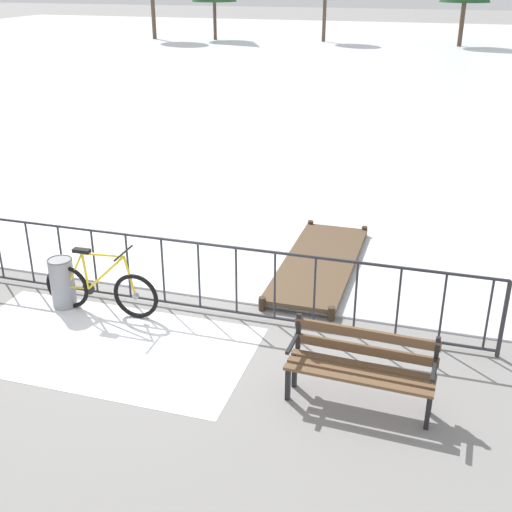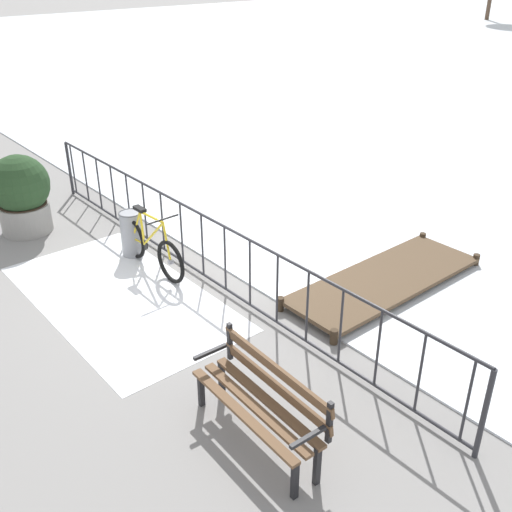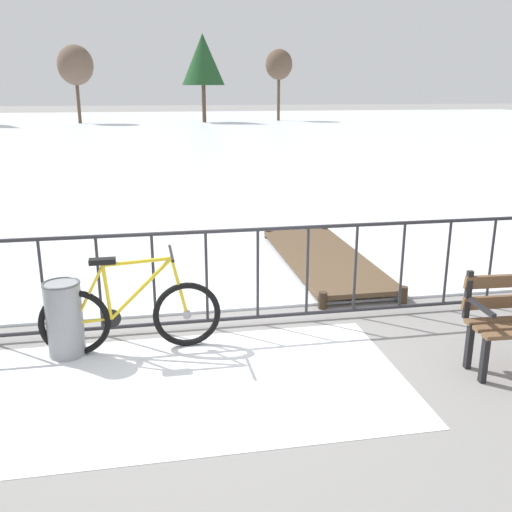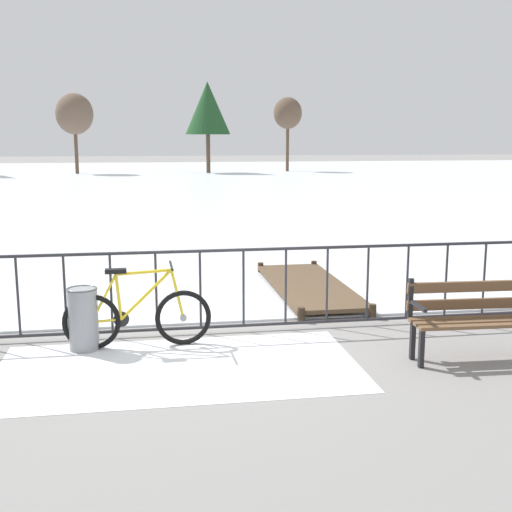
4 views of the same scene
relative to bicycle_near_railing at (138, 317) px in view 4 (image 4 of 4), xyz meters
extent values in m
plane|color=gray|center=(0.77, 0.41, -0.37)|extent=(160.00, 160.00, 0.00)
cube|color=silver|center=(0.77, 28.81, -0.35)|extent=(80.00, 56.00, 0.03)
cube|color=white|center=(0.44, -0.79, -0.36)|extent=(3.83, 2.03, 0.01)
cylinder|color=#2D2D33|center=(0.77, 0.41, 0.68)|extent=(9.00, 0.04, 0.04)
cylinder|color=#2D2D33|center=(0.77, 0.41, -0.29)|extent=(9.00, 0.04, 0.04)
cylinder|color=#2D2D33|center=(-1.39, 0.41, 0.20)|extent=(0.03, 0.03, 0.97)
cylinder|color=#2D2D33|center=(-0.85, 0.41, 0.20)|extent=(0.03, 0.03, 0.97)
cylinder|color=#2D2D33|center=(-0.31, 0.41, 0.20)|extent=(0.03, 0.03, 0.97)
cylinder|color=#2D2D33|center=(0.23, 0.41, 0.20)|extent=(0.03, 0.03, 0.97)
cylinder|color=#2D2D33|center=(0.77, 0.41, 0.20)|extent=(0.03, 0.03, 0.97)
cylinder|color=#2D2D33|center=(1.31, 0.41, 0.20)|extent=(0.03, 0.03, 0.97)
cylinder|color=#2D2D33|center=(1.85, 0.41, 0.20)|extent=(0.03, 0.03, 0.97)
cylinder|color=#2D2D33|center=(2.39, 0.41, 0.20)|extent=(0.03, 0.03, 0.97)
cylinder|color=#2D2D33|center=(2.93, 0.41, 0.20)|extent=(0.03, 0.03, 0.97)
cylinder|color=#2D2D33|center=(3.47, 0.41, 0.20)|extent=(0.03, 0.03, 0.97)
cylinder|color=#2D2D33|center=(4.01, 0.41, 0.20)|extent=(0.03, 0.03, 0.97)
cylinder|color=#2D2D33|center=(4.55, 0.41, 0.20)|extent=(0.03, 0.03, 0.97)
torus|color=black|center=(-0.52, -0.01, -0.04)|extent=(0.66, 0.07, 0.66)
cylinder|color=gray|center=(-0.52, -0.01, -0.04)|extent=(0.08, 0.06, 0.08)
torus|color=black|center=(0.53, 0.01, -0.04)|extent=(0.66, 0.07, 0.66)
cylinder|color=gray|center=(0.53, 0.01, -0.04)|extent=(0.08, 0.06, 0.08)
cylinder|color=yellow|center=(-0.21, 0.00, 0.25)|extent=(0.08, 0.04, 0.53)
cylinder|color=yellow|center=(0.11, 0.00, 0.26)|extent=(0.61, 0.05, 0.59)
cylinder|color=yellow|center=(0.09, 0.00, 0.53)|extent=(0.63, 0.05, 0.07)
cylinder|color=yellow|center=(-0.35, -0.01, -0.03)|extent=(0.34, 0.04, 0.05)
cylinder|color=yellow|center=(-0.37, -0.01, 0.24)|extent=(0.32, 0.03, 0.56)
cylinder|color=yellow|center=(0.47, 0.01, 0.25)|extent=(0.16, 0.04, 0.59)
cube|color=black|center=(-0.23, 0.00, 0.55)|extent=(0.24, 0.10, 0.05)
cylinder|color=black|center=(0.40, 0.01, 0.59)|extent=(0.04, 0.52, 0.03)
cylinder|color=black|center=(-0.19, 0.00, -0.02)|extent=(0.18, 0.02, 0.18)
cube|color=brown|center=(3.75, -0.93, 0.07)|extent=(1.60, 0.17, 0.04)
cube|color=brown|center=(3.75, -1.09, 0.07)|extent=(1.60, 0.17, 0.04)
cube|color=brown|center=(3.74, -1.24, 0.07)|extent=(1.60, 0.17, 0.04)
cube|color=brown|center=(3.76, -0.84, 0.21)|extent=(1.60, 0.12, 0.12)
cube|color=brown|center=(3.76, -0.84, 0.41)|extent=(1.60, 0.12, 0.12)
cube|color=black|center=(2.98, -1.19, -0.15)|extent=(0.05, 0.06, 0.44)
cube|color=black|center=(2.99, -0.92, -0.15)|extent=(0.05, 0.06, 0.44)
cube|color=black|center=(3.00, -0.80, 0.30)|extent=(0.05, 0.05, 0.45)
cube|color=black|center=(2.99, -1.05, 0.27)|extent=(0.06, 0.40, 0.04)
cylinder|color=gray|center=(-0.62, 0.02, -0.01)|extent=(0.34, 0.34, 0.72)
torus|color=#545558|center=(-0.62, 0.02, 0.35)|extent=(0.35, 0.35, 0.02)
cube|color=brown|center=(2.62, 2.29, -0.25)|extent=(1.10, 3.15, 0.06)
cylinder|color=#3C2E20|center=(2.12, 0.71, -0.27)|extent=(0.10, 0.10, 0.20)
cylinder|color=#3C2E20|center=(3.11, 0.71, -0.27)|extent=(0.10, 0.10, 0.20)
cylinder|color=#3C2E20|center=(2.12, 3.87, -0.27)|extent=(0.10, 0.10, 0.20)
cylinder|color=#3C2E20|center=(3.11, 3.87, -0.27)|extent=(0.10, 0.10, 0.20)
cylinder|color=brown|center=(4.31, 37.20, 1.82)|extent=(0.28, 0.28, 4.37)
cone|color=#1E4723|center=(4.31, 37.20, 4.00)|extent=(3.04, 3.04, 3.49)
cylinder|color=brown|center=(10.12, 38.54, 1.39)|extent=(0.22, 0.22, 3.51)
ellipsoid|color=brown|center=(10.12, 38.54, 3.75)|extent=(2.01, 2.01, 2.21)
cylinder|color=brown|center=(-4.45, 37.63, 1.24)|extent=(0.23, 0.23, 3.21)
ellipsoid|color=brown|center=(-4.45, 37.63, 3.57)|extent=(2.44, 2.44, 2.68)
camera|label=1|loc=(4.37, -6.97, 4.04)|focal=45.09mm
camera|label=2|loc=(7.13, -3.89, 3.99)|focal=41.62mm
camera|label=3|loc=(0.25, -5.17, 2.08)|focal=39.90mm
camera|label=4|loc=(0.16, -7.40, 2.05)|focal=45.49mm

